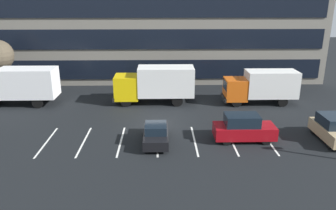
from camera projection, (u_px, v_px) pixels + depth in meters
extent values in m
plane|color=black|center=(158.00, 124.00, 28.47)|extent=(120.00, 120.00, 0.00)
cube|color=slate|center=(158.00, 7.00, 42.69)|extent=(40.69, 10.23, 18.00)
cube|color=black|center=(159.00, 69.00, 40.01)|extent=(39.07, 0.16, 2.30)
cube|color=black|center=(158.00, 39.00, 38.87)|extent=(39.07, 0.16, 2.30)
cube|color=black|center=(158.00, 7.00, 37.72)|extent=(39.07, 0.16, 2.30)
cube|color=silver|center=(47.00, 142.00, 25.05)|extent=(0.14, 5.40, 0.01)
cube|color=silver|center=(84.00, 141.00, 25.11)|extent=(0.14, 5.40, 0.01)
cube|color=silver|center=(121.00, 141.00, 25.17)|extent=(0.14, 5.40, 0.01)
cube|color=silver|center=(158.00, 141.00, 25.23)|extent=(0.14, 5.40, 0.01)
cube|color=silver|center=(195.00, 140.00, 25.29)|extent=(0.14, 5.40, 0.01)
cube|color=silver|center=(231.00, 140.00, 25.35)|extent=(0.14, 5.40, 0.01)
cube|color=silver|center=(267.00, 140.00, 25.41)|extent=(0.14, 5.40, 0.01)
cube|color=white|center=(28.00, 83.00, 32.83)|extent=(5.52, 2.65, 2.86)
cylinder|color=black|center=(38.00, 103.00, 32.38)|extent=(1.06, 0.32, 1.06)
cylinder|color=black|center=(45.00, 96.00, 34.45)|extent=(1.06, 0.32, 1.06)
cube|color=yellow|center=(127.00, 87.00, 33.45)|extent=(2.35, 2.56, 2.35)
cube|color=black|center=(115.00, 83.00, 33.28)|extent=(0.06, 2.15, 1.03)
cube|color=white|center=(166.00, 81.00, 33.35)|extent=(5.56, 2.67, 2.89)
cube|color=black|center=(115.00, 97.00, 33.75)|extent=(0.21, 2.56, 0.43)
cylinder|color=black|center=(126.00, 101.00, 32.78)|extent=(1.07, 0.32, 1.07)
cylinder|color=black|center=(128.00, 95.00, 34.87)|extent=(1.07, 0.32, 1.07)
cylinder|color=black|center=(177.00, 101.00, 32.88)|extent=(1.07, 0.32, 1.07)
cylinder|color=black|center=(176.00, 95.00, 34.97)|extent=(1.07, 0.32, 1.07)
cube|color=#D85914|center=(235.00, 89.00, 33.33)|extent=(2.13, 2.32, 2.13)
cube|color=black|center=(225.00, 85.00, 33.17)|extent=(0.06, 1.95, 0.94)
cube|color=white|center=(271.00, 84.00, 33.23)|extent=(5.03, 2.42, 2.61)
cube|color=black|center=(224.00, 98.00, 33.59)|extent=(0.19, 2.32, 0.39)
cylinder|color=black|center=(237.00, 102.00, 32.72)|extent=(0.97, 0.29, 0.97)
cylinder|color=black|center=(233.00, 96.00, 34.61)|extent=(0.97, 0.29, 0.97)
cylinder|color=black|center=(283.00, 102.00, 32.82)|extent=(0.97, 0.29, 0.97)
cylinder|color=black|center=(276.00, 96.00, 34.70)|extent=(0.97, 0.29, 0.97)
cube|color=tan|center=(332.00, 132.00, 25.06)|extent=(1.81, 4.27, 0.88)
cube|color=black|center=(332.00, 121.00, 25.00)|extent=(1.59, 2.35, 0.79)
cylinder|color=black|center=(330.00, 145.00, 23.87)|extent=(0.20, 0.63, 0.63)
cylinder|color=black|center=(333.00, 130.00, 26.49)|extent=(0.20, 0.63, 0.63)
cylinder|color=black|center=(313.00, 130.00, 26.46)|extent=(0.20, 0.63, 0.63)
cube|color=black|center=(156.00, 135.00, 24.81)|extent=(1.80, 4.30, 0.70)
cube|color=black|center=(156.00, 128.00, 24.40)|extent=(1.59, 1.81, 0.60)
cylinder|color=black|center=(146.00, 131.00, 26.19)|extent=(0.22, 0.60, 0.60)
cylinder|color=black|center=(166.00, 131.00, 26.22)|extent=(0.22, 0.60, 0.60)
cylinder|color=black|center=(145.00, 147.00, 23.58)|extent=(0.22, 0.60, 0.60)
cylinder|color=black|center=(167.00, 146.00, 23.61)|extent=(0.22, 0.60, 0.60)
cube|color=maroon|center=(244.00, 131.00, 25.13)|extent=(4.56, 1.94, 0.94)
cube|color=black|center=(242.00, 120.00, 24.84)|extent=(2.51, 1.70, 0.84)
cylinder|color=black|center=(260.00, 131.00, 26.09)|extent=(0.67, 0.22, 0.67)
cylinder|color=black|center=(266.00, 140.00, 24.48)|extent=(0.67, 0.22, 0.67)
cylinder|color=black|center=(223.00, 132.00, 26.03)|extent=(0.67, 0.22, 0.67)
cylinder|color=black|center=(227.00, 141.00, 24.42)|extent=(0.67, 0.22, 0.67)
cylinder|color=#473323|center=(2.00, 81.00, 36.04)|extent=(0.28, 0.28, 3.19)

